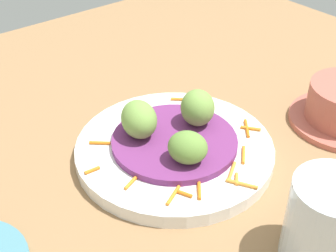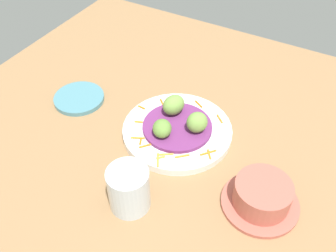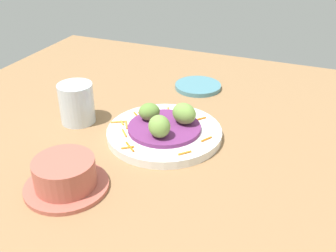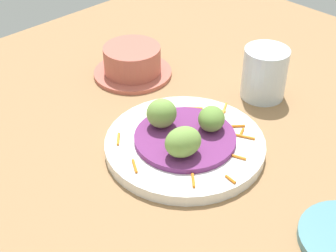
{
  "view_description": "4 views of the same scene",
  "coord_description": "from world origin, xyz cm",
  "px_view_note": "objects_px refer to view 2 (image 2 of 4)",
  "views": [
    {
      "loc": [
        -28.85,
        28.5,
        38.66
      ],
      "look_at": [
        7.7,
        -0.99,
        5.28
      ],
      "focal_mm": 49.47,
      "sensor_mm": 36.0,
      "label": 1
    },
    {
      "loc": [
        -48.54,
        -28.48,
        63.5
      ],
      "look_at": [
        4.11,
        0.87,
        5.25
      ],
      "focal_mm": 40.94,
      "sensor_mm": 36.0,
      "label": 2
    },
    {
      "loc": [
        34.26,
        -67.85,
        45.98
      ],
      "look_at": [
        7.09,
        -1.51,
        5.38
      ],
      "focal_mm": 42.45,
      "sensor_mm": 36.0,
      "label": 3
    },
    {
      "loc": [
        48.67,
        39.71,
        49.94
      ],
      "look_at": [
        7.6,
        -2.45,
        6.35
      ],
      "focal_mm": 52.46,
      "sensor_mm": 36.0,
      "label": 4
    }
  ],
  "objects_px": {
    "side_plate_small": "(79,98)",
    "guac_scoop_left": "(197,122)",
    "terracotta_bowl": "(262,196)",
    "main_plate": "(177,131)",
    "guac_scoop_center": "(174,105)",
    "water_glass": "(129,189)",
    "guac_scoop_right": "(162,128)"
  },
  "relations": [
    {
      "from": "guac_scoop_left",
      "to": "terracotta_bowl",
      "type": "xyz_separation_m",
      "value": [
        -0.1,
        -0.18,
        -0.02
      ]
    },
    {
      "from": "guac_scoop_center",
      "to": "water_glass",
      "type": "height_order",
      "value": "water_glass"
    },
    {
      "from": "terracotta_bowl",
      "to": "water_glass",
      "type": "distance_m",
      "value": 0.25
    },
    {
      "from": "guac_scoop_left",
      "to": "guac_scoop_right",
      "type": "distance_m",
      "value": 0.08
    },
    {
      "from": "guac_scoop_right",
      "to": "terracotta_bowl",
      "type": "distance_m",
      "value": 0.25
    },
    {
      "from": "guac_scoop_right",
      "to": "terracotta_bowl",
      "type": "xyz_separation_m",
      "value": [
        -0.05,
        -0.24,
        -0.02
      ]
    },
    {
      "from": "guac_scoop_left",
      "to": "guac_scoop_right",
      "type": "height_order",
      "value": "guac_scoop_left"
    },
    {
      "from": "side_plate_small",
      "to": "terracotta_bowl",
      "type": "xyz_separation_m",
      "value": [
        -0.08,
        -0.5,
        0.02
      ]
    },
    {
      "from": "side_plate_small",
      "to": "water_glass",
      "type": "distance_m",
      "value": 0.34
    },
    {
      "from": "terracotta_bowl",
      "to": "main_plate",
      "type": "bearing_deg",
      "value": 68.12
    },
    {
      "from": "guac_scoop_right",
      "to": "guac_scoop_center",
      "type": "bearing_deg",
      "value": 9.84
    },
    {
      "from": "guac_scoop_left",
      "to": "side_plate_small",
      "type": "distance_m",
      "value": 0.32
    },
    {
      "from": "guac_scoop_left",
      "to": "terracotta_bowl",
      "type": "height_order",
      "value": "guac_scoop_left"
    },
    {
      "from": "side_plate_small",
      "to": "terracotta_bowl",
      "type": "distance_m",
      "value": 0.5
    },
    {
      "from": "guac_scoop_right",
      "to": "main_plate",
      "type": "bearing_deg",
      "value": -20.16
    },
    {
      "from": "guac_scoop_center",
      "to": "water_glass",
      "type": "xyz_separation_m",
      "value": [
        -0.24,
        -0.04,
        -0.0
      ]
    },
    {
      "from": "guac_scoop_left",
      "to": "main_plate",
      "type": "bearing_deg",
      "value": 99.84
    },
    {
      "from": "side_plate_small",
      "to": "water_glass",
      "type": "bearing_deg",
      "value": -124.95
    },
    {
      "from": "main_plate",
      "to": "guac_scoop_center",
      "type": "relative_size",
      "value": 4.52
    },
    {
      "from": "main_plate",
      "to": "guac_scoop_center",
      "type": "distance_m",
      "value": 0.06
    },
    {
      "from": "guac_scoop_center",
      "to": "water_glass",
      "type": "relative_size",
      "value": 0.59
    },
    {
      "from": "terracotta_bowl",
      "to": "water_glass",
      "type": "height_order",
      "value": "water_glass"
    },
    {
      "from": "guac_scoop_left",
      "to": "terracotta_bowl",
      "type": "bearing_deg",
      "value": -118.26
    },
    {
      "from": "main_plate",
      "to": "guac_scoop_left",
      "type": "distance_m",
      "value": 0.06
    },
    {
      "from": "guac_scoop_right",
      "to": "water_glass",
      "type": "xyz_separation_m",
      "value": [
        -0.17,
        -0.03,
        0.0
      ]
    },
    {
      "from": "guac_scoop_right",
      "to": "terracotta_bowl",
      "type": "bearing_deg",
      "value": -101.62
    },
    {
      "from": "guac_scoop_left",
      "to": "guac_scoop_center",
      "type": "height_order",
      "value": "guac_scoop_left"
    },
    {
      "from": "side_plate_small",
      "to": "guac_scoop_left",
      "type": "bearing_deg",
      "value": -86.06
    },
    {
      "from": "main_plate",
      "to": "guac_scoop_center",
      "type": "bearing_deg",
      "value": 39.84
    },
    {
      "from": "main_plate",
      "to": "water_glass",
      "type": "xyz_separation_m",
      "value": [
        -0.21,
        -0.01,
        0.04
      ]
    },
    {
      "from": "water_glass",
      "to": "side_plate_small",
      "type": "bearing_deg",
      "value": 55.05
    },
    {
      "from": "guac_scoop_left",
      "to": "guac_scoop_right",
      "type": "xyz_separation_m",
      "value": [
        -0.05,
        0.06,
        -0.0
      ]
    }
  ]
}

